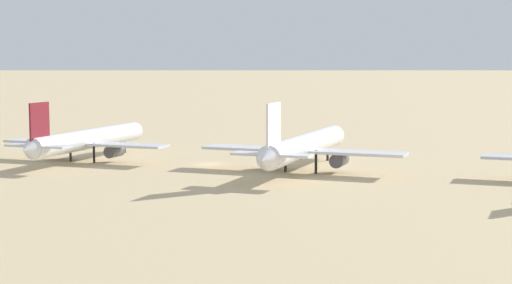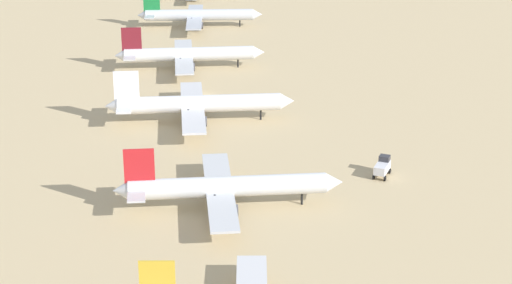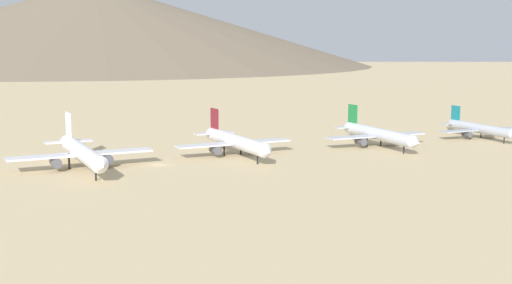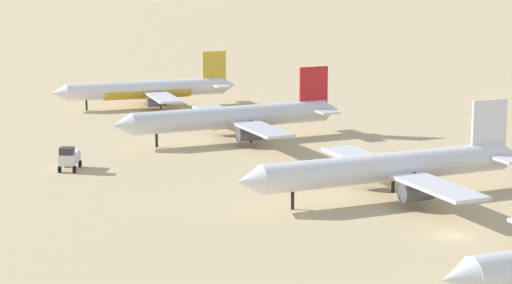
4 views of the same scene
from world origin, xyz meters
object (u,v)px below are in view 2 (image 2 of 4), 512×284
object	(u,v)px
parked_jet_3	(187,54)
parked_jet_4	(198,15)
parked_jet_1	(225,187)
parked_jet_2	(197,104)
service_truck	(383,166)

from	to	relation	value
parked_jet_3	parked_jet_4	world-z (taller)	parked_jet_3
parked_jet_1	parked_jet_2	bearing A→B (deg)	94.73
parked_jet_1	parked_jet_4	distance (m)	134.93
parked_jet_3	service_truck	bearing A→B (deg)	-63.99
parked_jet_1	service_truck	distance (m)	34.79
parked_jet_4	service_truck	xyz separation A→B (m)	(33.80, -122.92, -1.83)
service_truck	parked_jet_3	bearing A→B (deg)	116.01
parked_jet_4	service_truck	distance (m)	127.50
parked_jet_1	service_truck	bearing A→B (deg)	20.23
parked_jet_2	parked_jet_3	world-z (taller)	parked_jet_2
parked_jet_2	service_truck	bearing A→B (deg)	-43.91
parked_jet_1	parked_jet_2	distance (m)	47.27
parked_jet_2	parked_jet_4	size ratio (longest dim) A/B	1.10
parked_jet_2	parked_jet_1	bearing A→B (deg)	-85.27
parked_jet_1	parked_jet_4	xyz separation A→B (m)	(-1.22, 134.93, -0.30)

